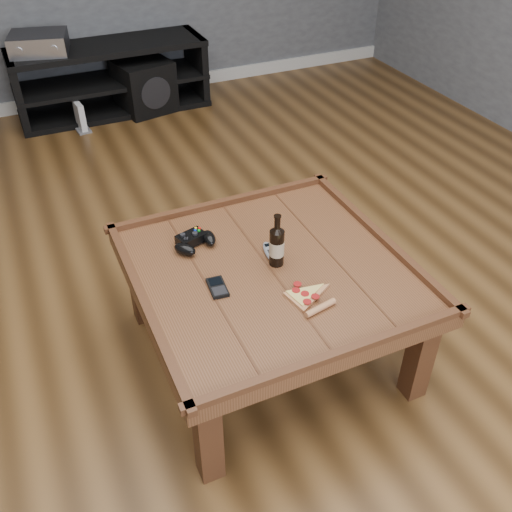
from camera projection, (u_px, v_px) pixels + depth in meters
name	position (u px, v px, depth m)	size (l,w,h in m)	color
ground	(269.00, 351.00, 2.41)	(6.00, 6.00, 0.00)	#422912
baseboard	(108.00, 93.00, 4.54)	(5.00, 0.02, 0.10)	silver
coffee_table	(270.00, 281.00, 2.17)	(1.03, 1.03, 0.48)	#4E2C16
media_console	(111.00, 79.00, 4.24)	(1.40, 0.45, 0.50)	black
beer_bottle	(277.00, 245.00, 2.10)	(0.06, 0.06, 0.22)	black
game_controller	(195.00, 241.00, 2.23)	(0.19, 0.15, 0.05)	black
pizza_slice	(307.00, 297.00, 1.99)	(0.18, 0.25, 0.02)	tan
smartphone	(218.00, 287.00, 2.04)	(0.07, 0.12, 0.01)	black
remote_control	(271.00, 253.00, 2.19)	(0.07, 0.16, 0.02)	gray
av_receiver	(39.00, 43.00, 3.90)	(0.44, 0.39, 0.13)	black
subwoofer	(144.00, 86.00, 4.29)	(0.44, 0.44, 0.37)	black
game_console	(80.00, 118.00, 4.06)	(0.11, 0.17, 0.20)	slate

